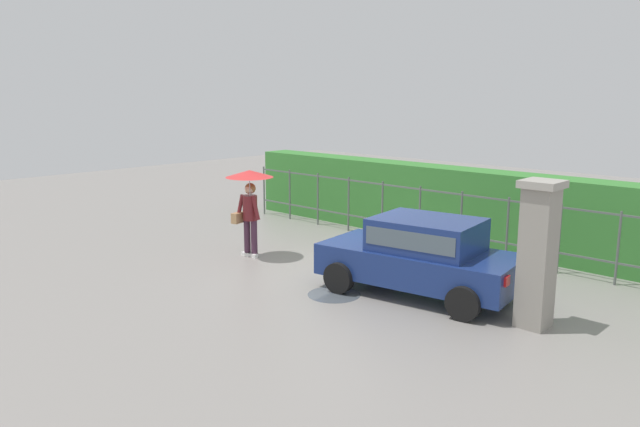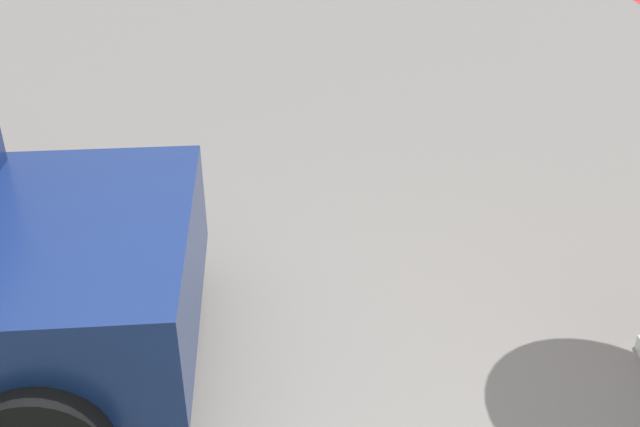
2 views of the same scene
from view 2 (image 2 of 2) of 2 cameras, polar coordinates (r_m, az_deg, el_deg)
The scene contains 2 objects.
ground_plane at distance 3.79m, azimuth -6.61°, elevation -14.81°, with size 40.00×40.00×0.00m, color gray.
puddle_near at distance 4.96m, azimuth -15.10°, elevation -3.66°, with size 1.01×1.01×0.00m, color #4C545B.
Camera 2 is at (-0.59, 2.65, 2.65)m, focal length 41.50 mm.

